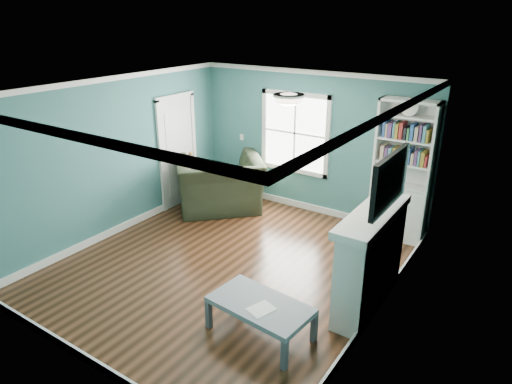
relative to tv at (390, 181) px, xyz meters
The scene contains 13 objects.
floor 2.80m from the tv, behind, with size 5.00×5.00×0.00m, color black.
room_walls 2.21m from the tv, behind, with size 5.00×5.00×5.00m.
trim 2.26m from the tv, behind, with size 4.50×5.00×2.60m.
window 3.40m from the tv, 137.57° to the left, with size 1.40×0.06×1.50m.
bookshelf 2.29m from the tv, 101.57° to the left, with size 0.90×0.35×2.31m.
fireplace 1.10m from the tv, behind, with size 0.44×1.58×1.30m.
tv is the anchor object (origin of this frame).
door 4.63m from the tv, 164.80° to the left, with size 0.12×0.98×2.17m.
ceiling_fixture 1.54m from the tv, behind, with size 0.38×0.38×0.15m.
light_switch 4.38m from the tv, 148.30° to the left, with size 0.08×0.01×0.12m, color white.
recliner 4.00m from the tv, 158.76° to the left, with size 1.56×1.01×1.36m, color #232C1B.
coffee_table 2.07m from the tv, 127.29° to the right, with size 1.23×0.75×0.43m.
paper_sheet 2.06m from the tv, 123.22° to the right, with size 0.23×0.29×0.00m, color white.
Camera 1 is at (3.63, -4.71, 3.52)m, focal length 32.00 mm.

